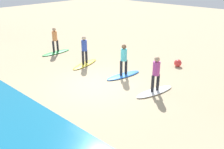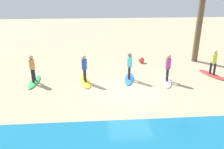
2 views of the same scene
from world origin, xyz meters
The scene contains 12 objects.
ground_plane centered at (0.00, 0.00, 0.00)m, with size 60.00×60.00×0.00m, color tan.
surfboard_red centered at (-5.74, -1.95, 0.04)m, with size 2.10×0.56×0.09m, color red.
surfer_red centered at (-5.74, -1.95, 1.04)m, with size 0.32×0.44×1.64m.
surfboard_white centered at (-2.47, -1.16, 0.04)m, with size 2.10×0.56×0.09m, color white.
surfer_white centered at (-2.47, -1.16, 1.04)m, with size 0.32×0.45×1.64m.
surfboard_blue centered at (-0.19, -1.66, 0.04)m, with size 2.10×0.56×0.09m, color blue.
surfer_blue centered at (-0.19, -1.66, 1.04)m, with size 0.32×0.45×1.64m.
surfboard_yellow centered at (2.57, -1.44, 0.04)m, with size 2.10×0.56×0.09m, color yellow.
surfer_yellow centered at (2.57, -1.44, 1.04)m, with size 0.32×0.45×1.64m.
surfboard_green centered at (5.68, -1.63, 0.04)m, with size 2.10×0.56×0.09m, color green.
surfer_green centered at (5.68, -1.63, 1.04)m, with size 0.32×0.46×1.64m.
beach_ball centered at (-1.62, -4.86, 0.21)m, with size 0.43×0.43×0.43m, color #E53838.
Camera 2 is at (1.88, 11.48, 5.59)m, focal length 36.47 mm.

